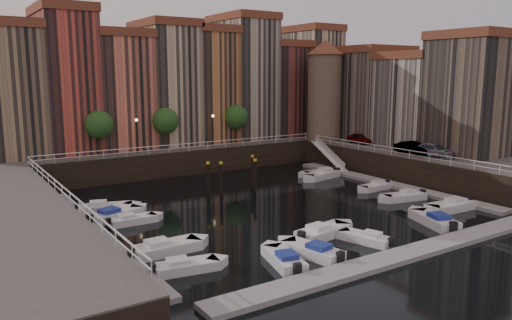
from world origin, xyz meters
TOP-DOWN VIEW (x-y plane):
  - ground at (0.00, 0.00)m, footprint 200.00×200.00m
  - quay_far at (0.00, 26.00)m, footprint 80.00×20.00m
  - quay_right at (28.00, -2.00)m, footprint 20.00×36.00m
  - dock_left at (-16.20, -1.00)m, footprint 2.00×28.00m
  - dock_right at (16.20, -1.00)m, footprint 2.00×28.00m
  - dock_near at (0.00, -17.00)m, footprint 30.00×2.00m
  - mountains at (1.72, 110.00)m, footprint 145.00×100.00m
  - far_terrace at (3.31, 23.50)m, footprint 48.70×10.30m
  - right_terrace at (26.50, 3.80)m, footprint 9.30×24.30m
  - corner_tower at (20.00, 14.50)m, footprint 5.20×5.20m
  - promenade_trees at (-1.33, 18.20)m, footprint 21.20×3.20m
  - street_lamps at (-1.00, 17.20)m, footprint 10.36×0.36m
  - railings at (0.00, 4.88)m, footprint 36.08×34.04m
  - gangway at (17.10, 10.00)m, footprint 2.78×8.32m
  - mooring_pilings at (0.33, 5.66)m, footprint 6.37×2.62m
  - boat_left_0 at (-13.26, -11.17)m, footprint 4.42×2.18m
  - boat_left_1 at (-13.07, -7.49)m, footprint 5.11×1.96m
  - boat_left_2 at (-12.63, 0.49)m, footprint 4.10×1.51m
  - boat_left_3 at (-13.43, 2.53)m, footprint 5.19×3.20m
  - boat_left_4 at (-13.51, 5.28)m, footprint 5.01×3.07m
  - boat_right_0 at (13.14, -11.37)m, footprint 5.27×2.20m
  - boat_right_1 at (12.59, -6.49)m, footprint 4.76×2.54m
  - boat_right_2 at (13.47, -1.76)m, footprint 4.17×1.74m
  - boat_right_3 at (12.50, 5.83)m, footprint 5.19×2.70m
  - boat_right_4 at (13.37, 6.90)m, footprint 4.78×2.74m
  - boat_near_0 at (-7.32, -13.61)m, footprint 2.68×4.72m
  - boat_near_1 at (-4.78, -13.48)m, footprint 2.65×4.94m
  - boat_near_2 at (0.30, -13.42)m, footprint 2.60×4.31m
  - boat_near_3 at (8.16, -13.40)m, footprint 3.35×5.29m
  - car_a at (21.71, 9.12)m, footprint 1.93×4.06m
  - car_b at (20.25, -0.83)m, footprint 1.77×4.54m
  - car_c at (21.01, -3.14)m, footprint 2.69×5.15m
  - boat_extra_967 at (-1.58, -10.72)m, footprint 5.17×2.56m

SIDE VIEW (x-z plane):
  - ground at x=0.00m, z-range 0.00..0.00m
  - dock_left at x=-16.20m, z-range 0.00..0.35m
  - dock_right at x=16.20m, z-range 0.00..0.35m
  - dock_near at x=0.00m, z-range 0.00..0.35m
  - boat_left_2 at x=-12.63m, z-range -0.15..0.79m
  - boat_right_2 at x=13.47m, z-range -0.15..0.79m
  - boat_near_2 at x=0.30m, z-range -0.16..0.81m
  - boat_left_0 at x=-13.26m, z-range -0.16..0.83m
  - boat_near_0 at x=-7.32m, z-range -0.17..0.88m
  - boat_right_1 at x=12.59m, z-range -0.17..0.89m
  - boat_right_4 at x=13.37m, z-range -0.17..0.90m
  - boat_near_1 at x=-4.78m, z-range -0.18..0.93m
  - boat_left_4 at x=-13.51m, z-range -0.18..0.94m
  - boat_extra_967 at x=-1.58m, z-range -0.19..0.97m
  - boat_right_3 at x=12.50m, z-range -0.19..0.97m
  - boat_left_3 at x=-13.43m, z-range -0.19..0.98m
  - boat_left_1 at x=-13.07m, z-range -0.19..0.98m
  - boat_near_3 at x=8.16m, z-range -0.19..1.00m
  - boat_right_0 at x=13.14m, z-range -0.19..1.00m
  - quay_far at x=0.00m, z-range 0.00..3.00m
  - quay_right at x=28.00m, z-range 0.00..3.00m
  - mooring_pilings at x=0.33m, z-range -0.24..3.54m
  - gangway at x=17.10m, z-range 0.05..3.78m
  - car_a at x=21.71m, z-range 3.00..4.34m
  - car_c at x=21.01m, z-range 3.00..4.43m
  - car_b at x=20.25m, z-range 3.00..4.47m
  - railings at x=0.00m, z-range 3.53..4.05m
  - street_lamps at x=-1.00m, z-range 3.81..7.99m
  - promenade_trees at x=-1.33m, z-range 3.98..9.18m
  - mountains at x=1.72m, z-range -1.08..16.92m
  - right_terrace at x=26.50m, z-range 2.56..16.56m
  - corner_tower at x=20.00m, z-range 3.29..17.09m
  - far_terrace at x=3.31m, z-range 2.20..19.70m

